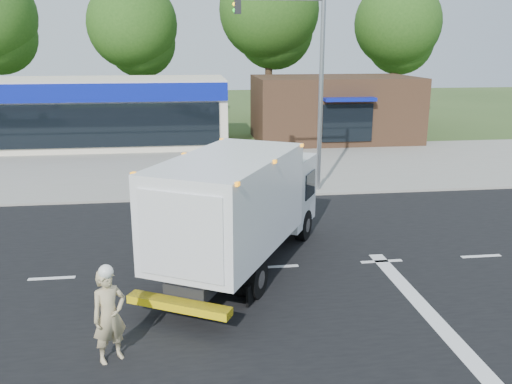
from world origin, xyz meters
TOP-DOWN VIEW (x-y plane):
  - ground at (0.00, 0.00)m, footprint 120.00×120.00m
  - road_asphalt at (0.00, 0.00)m, footprint 60.00×14.00m
  - sidewalk at (0.00, 8.20)m, footprint 60.00×2.40m
  - parking_apron at (0.00, 14.00)m, footprint 60.00×9.00m
  - lane_markings at (1.35, -1.35)m, footprint 55.20×7.00m
  - ems_box_truck at (-0.98, 0.08)m, footprint 5.52×7.61m
  - emergency_worker at (-3.94, -4.07)m, footprint 0.82×0.75m
  - retail_strip_mall at (-9.00, 19.93)m, footprint 18.00×6.20m
  - brown_storefront at (7.00, 19.98)m, footprint 10.00×6.70m
  - traffic_signal_pole at (2.35, 7.60)m, footprint 3.51×0.25m
  - background_trees at (-0.85, 28.16)m, footprint 36.77×7.39m

SIDE VIEW (x-z plane):
  - ground at x=0.00m, z-range 0.00..0.00m
  - road_asphalt at x=0.00m, z-range -0.01..0.01m
  - parking_apron at x=0.00m, z-range 0.00..0.02m
  - lane_markings at x=1.35m, z-range 0.01..0.02m
  - sidewalk at x=0.00m, z-range 0.00..0.12m
  - emergency_worker at x=-3.94m, z-range -0.02..1.97m
  - ems_box_truck at x=-0.98m, z-range 0.25..3.54m
  - brown_storefront at x=7.00m, z-range 0.00..4.00m
  - retail_strip_mall at x=-9.00m, z-range 0.01..4.01m
  - traffic_signal_pole at x=2.35m, z-range 0.92..8.92m
  - background_trees at x=-0.85m, z-range 1.33..13.43m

